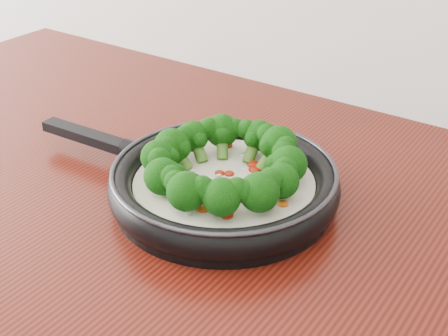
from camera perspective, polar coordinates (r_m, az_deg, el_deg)
The scene contains 1 object.
skillet at distance 0.80m, azimuth -0.13°, elevation -0.93°, with size 0.47×0.31×0.09m.
Camera 1 is at (0.38, 0.54, 1.34)m, focal length 49.44 mm.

